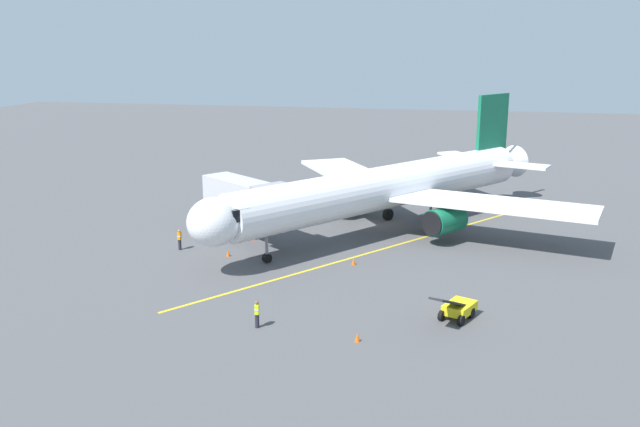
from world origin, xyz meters
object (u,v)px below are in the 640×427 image
ground_crew_wing_walker (180,239)px  safety_cone_nose_left (354,261)px  safety_cone_nose_right (254,237)px  airplane (389,187)px  safety_cone_wing_port (228,253)px  baggage_cart_near_nose (327,186)px  jet_bridge (252,199)px  belt_loader_portside (458,308)px  ground_crew_marshaller (257,314)px  safety_cone_wing_starboard (357,337)px

ground_crew_wing_walker → safety_cone_nose_left: ground_crew_wing_walker is taller
safety_cone_nose_left → safety_cone_nose_right: (9.52, -4.79, 0.00)m
airplane → safety_cone_wing_port: airplane is taller
airplane → safety_cone_nose_left: (1.52, 10.21, -3.73)m
baggage_cart_near_nose → safety_cone_wing_port: size_ratio=5.37×
jet_bridge → ground_crew_wing_walker: bearing=34.4°
belt_loader_portside → safety_cone_wing_port: bearing=-26.2°
safety_cone_wing_port → baggage_cart_near_nose: bearing=-96.6°
airplane → jet_bridge: 12.50m
jet_bridge → ground_crew_wing_walker: jet_bridge is taller
ground_crew_marshaller → safety_cone_wing_port: ground_crew_marshaller is taller
jet_bridge → safety_cone_nose_left: size_ratio=18.73×
ground_crew_wing_walker → safety_cone_nose_right: 6.53m
safety_cone_nose_right → safety_cone_wing_starboard: same height
jet_bridge → safety_cone_wing_port: bearing=81.5°
jet_bridge → safety_cone_nose_right: (0.01, -0.44, -3.49)m
ground_crew_wing_walker → jet_bridge: bearing=-145.6°
jet_bridge → belt_loader_portside: jet_bridge is taller
ground_crew_marshaller → safety_cone_nose_right: (5.75, -17.67, -0.61)m
safety_cone_nose_left → safety_cone_wing_port: size_ratio=1.00×
baggage_cart_near_nose → safety_cone_wing_starboard: size_ratio=5.37×
safety_cone_wing_starboard → baggage_cart_near_nose: bearing=-76.0°
ground_crew_wing_walker → belt_loader_portside: 24.68m
ground_crew_wing_walker → safety_cone_nose_right: size_ratio=3.11×
ground_crew_wing_walker → safety_cone_nose_left: bearing=176.8°
airplane → safety_cone_nose_left: airplane is taller
airplane → ground_crew_wing_walker: airplane is taller
belt_loader_portside → safety_cone_nose_right: belt_loader_portside is taller
safety_cone_nose_right → ground_crew_marshaller: bearing=108.0°
ground_crew_wing_walker → safety_cone_nose_left: 14.70m
safety_cone_wing_port → safety_cone_wing_starboard: bearing=132.9°
airplane → belt_loader_portside: bearing=108.6°
safety_cone_wing_port → safety_cone_wing_starboard: 18.50m
safety_cone_nose_left → safety_cone_nose_right: size_ratio=1.00×
airplane → jet_bridge: bearing=28.0°
ground_crew_marshaller → ground_crew_wing_walker: bearing=-51.5°
jet_bridge → safety_cone_wing_starboard: (-11.96, 17.92, -3.49)m
safety_cone_wing_starboard → safety_cone_wing_port: bearing=-47.1°
airplane → safety_cone_nose_right: airplane is taller
baggage_cart_near_nose → ground_crew_marshaller: bearing=95.2°
safety_cone_nose_left → baggage_cart_near_nose: bearing=-74.0°
ground_crew_marshaller → ground_crew_wing_walker: 17.51m
airplane → baggage_cart_near_nose: 17.74m
jet_bridge → ground_crew_marshaller: jet_bridge is taller
safety_cone_nose_left → safety_cone_wing_starboard: bearing=100.2°
jet_bridge → ground_crew_marshaller: size_ratio=6.03×
airplane → ground_crew_wing_walker: (16.19, 9.39, -3.12)m
airplane → ground_crew_marshaller: bearing=77.1°
ground_crew_marshaller → jet_bridge: bearing=-71.6°
safety_cone_nose_right → safety_cone_wing_starboard: bearing=123.1°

